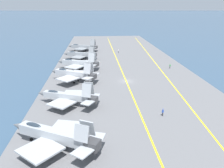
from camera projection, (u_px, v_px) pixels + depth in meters
The scene contains 13 objects.
ground_plane at pixel (126, 82), 74.69m from camera, with size 2000.00×2000.00×0.00m, color #334C66.
carrier_deck at pixel (126, 82), 74.62m from camera, with size 226.69×50.01×0.40m, color slate.
deck_stripe_foul_line at pixel (169, 80), 75.52m from camera, with size 204.03×0.36×0.01m, color yellow.
deck_stripe_centerline at pixel (126, 81), 74.56m from camera, with size 204.03×0.36×0.01m, color yellow.
parked_jet_second at pixel (54, 135), 39.23m from camera, with size 13.57×16.97×5.89m.
parked_jet_third at pixel (68, 96), 56.05m from camera, with size 12.00×15.61×6.13m.
parked_jet_fourth at pixel (74, 74), 72.89m from camera, with size 12.77×15.75×6.63m.
parked_jet_fifth at pixel (79, 63), 87.13m from camera, with size 13.50×16.12×6.64m.
parked_jet_sixth at pixel (81, 54), 103.51m from camera, with size 12.30×15.17×5.82m.
parked_jet_seventh at pixel (83, 47), 121.45m from camera, with size 12.89×15.92×6.56m.
crew_white_vest at pixel (118, 51), 118.03m from camera, with size 0.44×0.36×1.79m.
crew_green_vest at pixel (170, 66), 89.34m from camera, with size 0.44×0.46×1.65m.
crew_blue_vest at pixel (163, 112), 50.98m from camera, with size 0.45×0.45×1.72m.
Camera 1 is at (-70.44, 9.70, 23.28)m, focal length 38.00 mm.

